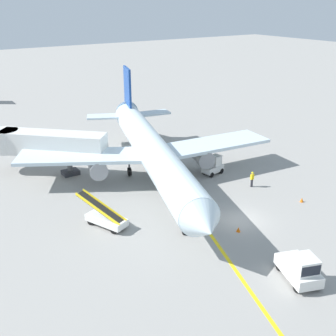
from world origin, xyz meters
name	(u,v)px	position (x,y,z in m)	size (l,w,h in m)	color
ground_plane	(239,220)	(0.00, 0.00, 0.00)	(300.00, 300.00, 0.00)	gray
taxi_line_yellow	(189,204)	(-1.91, 5.00, 0.00)	(0.30, 80.00, 0.01)	yellow
airliner	(151,149)	(-1.74, 12.21, 3.42)	(27.66, 34.44, 10.10)	silver
jet_bridge	(41,143)	(-11.07, 20.41, 3.54)	(10.97, 10.61, 4.85)	silver
pushback_tug	(300,268)	(-2.39, -8.71, 0.99)	(3.01, 4.03, 2.20)	silver
baggage_tug_near_wing	(214,166)	(4.86, 9.55, 0.93)	(2.57, 1.67, 2.10)	silver
belt_loader_forward_hold	(105,218)	(-10.41, 5.76, 0.78)	(3.06, 5.10, 2.59)	silver
ground_crew_marshaller	(252,179)	(5.94, 4.56, 0.91)	(0.36, 0.24, 1.70)	#26262D
safety_cone_nose_left	(238,229)	(-1.45, -1.46, 0.22)	(0.36, 0.36, 0.44)	orange
safety_cone_nose_right	(302,200)	(7.52, -0.74, 0.22)	(0.36, 0.36, 0.44)	orange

